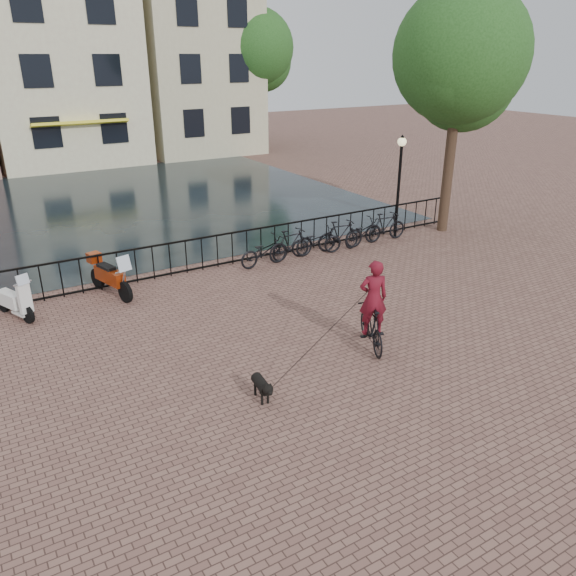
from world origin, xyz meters
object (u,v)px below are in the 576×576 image
cyclist (373,310)px  dog (261,387)px  scooter (12,293)px  motorcycle (109,272)px  lamp_post (400,169)px

cyclist → dog: cyclist is taller
cyclist → scooter: 8.69m
motorcycle → dog: bearing=-95.7°
dog → motorcycle: 6.55m
cyclist → scooter: (-6.57, 5.68, -0.25)m
lamp_post → dog: bearing=-143.8°
cyclist → dog: bearing=33.1°
motorcycle → scooter: bearing=169.0°
scooter → cyclist: bearing=-64.6°
cyclist → dog: size_ratio=2.96×
cyclist → scooter: size_ratio=1.65×
dog → scooter: scooter is taller
scooter → motorcycle: bearing=-19.2°
cyclist → motorcycle: cyclist is taller
cyclist → motorcycle: size_ratio=1.24×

